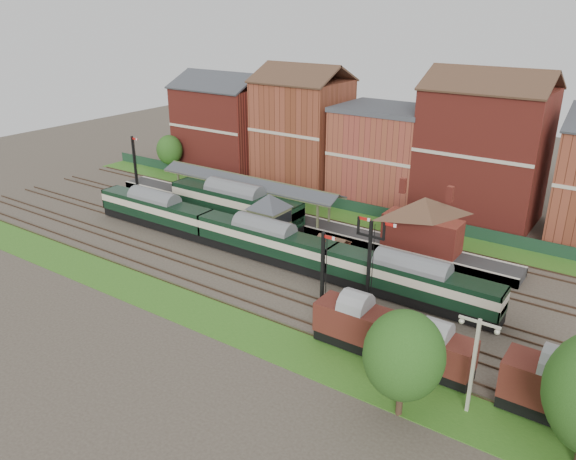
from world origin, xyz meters
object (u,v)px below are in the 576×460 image
Objects in this scene: dmu_train at (264,240)px; platform_railcar at (235,203)px; signal_box at (269,218)px; goods_van_a at (355,323)px; semaphore_bracket at (370,257)px.

platform_railcar is at bearing 144.99° from dmu_train.
signal_box is 0.33× the size of platform_railcar.
dmu_train reaches higher than goods_van_a.
platform_railcar is 3.04× the size of goods_van_a.
dmu_train is (1.73, -3.25, -0.98)m from signal_box.
dmu_train is at bearing 169.36° from semaphore_bracket.
dmu_train is 2.65× the size of platform_railcar.
dmu_train is 17.90m from goods_van_a.
goods_van_a is (17.20, -12.25, -1.10)m from signal_box.
signal_box is 16.16m from semaphore_bracket.
platform_railcar is (-7.55, 3.25, -0.72)m from signal_box.
signal_box is at bearing 159.08° from semaphore_bracket.
goods_van_a is (2.16, -6.50, -2.54)m from semaphore_bracket.
signal_box reaches higher than platform_railcar.
dmu_train is 8.06× the size of goods_van_a.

